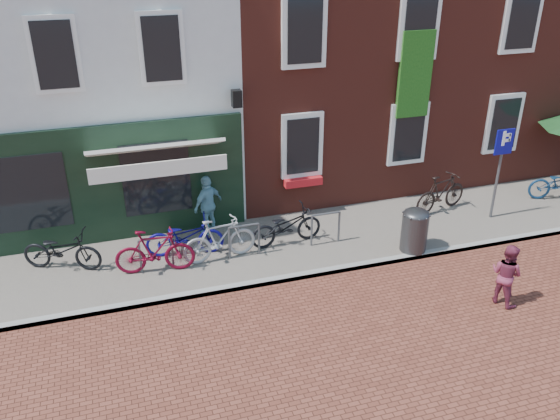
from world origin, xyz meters
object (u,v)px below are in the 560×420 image
object	(u,v)px
bicycle_1	(155,251)
bicycle_5	(441,193)
cafe_person	(208,205)
bicycle_4	(286,226)
bicycle_3	(219,239)
boy	(506,274)
bicycle_2	(185,236)
litter_bin	(415,228)
parking_sign	(501,158)
bicycle_0	(62,250)

from	to	relation	value
bicycle_1	bicycle_5	size ratio (longest dim) A/B	1.00
cafe_person	bicycle_4	distance (m)	2.02
bicycle_5	bicycle_3	bearing A→B (deg)	82.35
boy	bicycle_2	size ratio (longest dim) A/B	0.75
cafe_person	bicycle_2	bearing A→B (deg)	15.73
litter_bin	bicycle_5	xyz separation A→B (m)	(1.71, 1.65, -0.07)
litter_bin	parking_sign	bearing A→B (deg)	17.57
litter_bin	bicycle_2	world-z (taller)	litter_bin
parking_sign	bicycle_0	xyz separation A→B (m)	(-10.67, 0.71, -1.19)
bicycle_1	bicycle_2	bearing A→B (deg)	-44.88
bicycle_1	bicycle_4	bearing A→B (deg)	-76.00
litter_bin	bicycle_2	distance (m)	5.35
parking_sign	bicycle_0	size ratio (longest dim) A/B	1.36
parking_sign	cafe_person	bearing A→B (deg)	168.97
parking_sign	cafe_person	distance (m)	7.43
boy	bicycle_3	world-z (taller)	boy
bicycle_3	bicycle_5	xyz separation A→B (m)	(6.16, 0.71, 0.00)
bicycle_1	litter_bin	bearing A→B (deg)	-90.38
bicycle_0	bicycle_2	world-z (taller)	same
bicycle_0	bicycle_1	xyz separation A→B (m)	(1.95, -0.76, 0.05)
parking_sign	boy	bearing A→B (deg)	-122.26
litter_bin	bicycle_1	world-z (taller)	litter_bin
boy	bicycle_4	size ratio (longest dim) A/B	0.75
bicycle_2	bicycle_4	xyz separation A→B (m)	(2.40, -0.22, 0.00)
bicycle_2	bicycle_3	bearing A→B (deg)	-115.22
parking_sign	boy	distance (m)	3.95
litter_bin	bicycle_3	size ratio (longest dim) A/B	0.66
bicycle_0	bicycle_2	bearing A→B (deg)	-71.34
boy	bicycle_3	bearing A→B (deg)	36.33
bicycle_1	bicycle_0	bearing A→B (deg)	76.58
bicycle_3	bicycle_4	bearing A→B (deg)	-88.54
parking_sign	bicycle_2	world-z (taller)	parking_sign
cafe_person	bicycle_5	world-z (taller)	cafe_person
parking_sign	bicycle_3	size ratio (longest dim) A/B	1.40
parking_sign	litter_bin	bearing A→B (deg)	-162.43
boy	bicycle_3	distance (m)	6.16
parking_sign	boy	world-z (taller)	parking_sign
parking_sign	bicycle_5	bearing A→B (deg)	145.11
parking_sign	bicycle_3	xyz separation A→B (m)	(-7.25, 0.05, -1.14)
cafe_person	bicycle_2	distance (m)	1.19
boy	cafe_person	world-z (taller)	cafe_person
parking_sign	bicycle_1	xyz separation A→B (m)	(-8.71, -0.05, -1.14)
bicycle_3	bicycle_2	bearing A→B (deg)	50.42
parking_sign	bicycle_1	distance (m)	8.79
cafe_person	bicycle_0	bearing A→B (deg)	-23.10
litter_bin	cafe_person	world-z (taller)	cafe_person
bicycle_2	bicycle_4	world-z (taller)	same
litter_bin	parking_sign	size ratio (longest dim) A/B	0.47
bicycle_2	bicycle_0	bearing A→B (deg)	93.58
cafe_person	bicycle_1	xyz separation A→B (m)	(-1.48, -1.46, -0.24)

